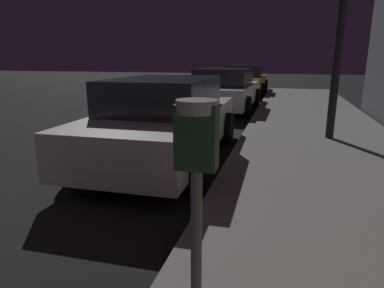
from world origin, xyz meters
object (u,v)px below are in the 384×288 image
object	(u,v)px
car_white	(225,90)
car_silver	(165,120)
parking_meter	(197,174)
car_yellow_cab	(245,80)

from	to	relation	value
car_white	car_silver	bearing A→B (deg)	-89.99
parking_meter	car_silver	world-z (taller)	parking_meter
car_silver	car_yellow_cab	world-z (taller)	same
car_silver	car_white	xyz separation A→B (m)	(-0.00, 6.02, 0.00)
car_silver	car_yellow_cab	distance (m)	11.65
parking_meter	car_white	world-z (taller)	parking_meter
car_silver	car_white	bearing A→B (deg)	90.01
parking_meter	car_yellow_cab	size ratio (longest dim) A/B	0.34
parking_meter	car_white	bearing A→B (deg)	99.22
car_white	car_yellow_cab	world-z (taller)	same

